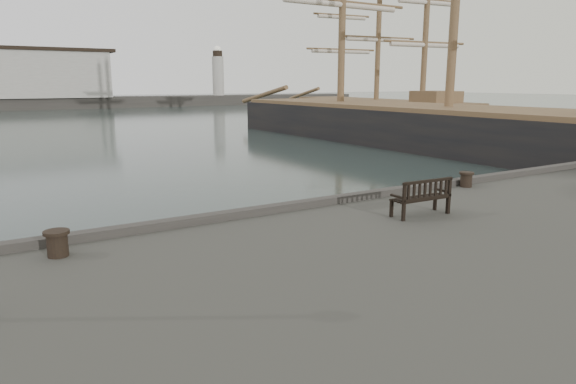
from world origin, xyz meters
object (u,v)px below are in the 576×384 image
object	(u,v)px
tall_ship_main	(447,136)
bollard_right	(466,180)
bench	(421,204)
tall_ship_far	(376,116)
bollard_left	(57,244)

from	to	relation	value
tall_ship_main	bollard_right	bearing A→B (deg)	-137.73
bench	tall_ship_main	bearing A→B (deg)	42.79
bench	bollard_right	bearing A→B (deg)	27.78
bollard_right	tall_ship_far	size ratio (longest dim) A/B	0.02
bench	bollard_right	size ratio (longest dim) A/B	3.37
tall_ship_far	bollard_right	bearing A→B (deg)	-121.33
bollard_left	tall_ship_far	bearing A→B (deg)	42.83
bench	bollard_left	bearing A→B (deg)	172.85
bollard_right	tall_ship_far	xyz separation A→B (m)	(27.38, 35.51, -0.98)
tall_ship_far	tall_ship_main	bearing A→B (deg)	-111.89
bench	tall_ship_far	xyz separation A→B (m)	(31.04, 37.24, -1.02)
bench	bollard_right	xyz separation A→B (m)	(3.66, 1.73, -0.05)
tall_ship_far	bench	bearing A→B (deg)	-123.52
bench	tall_ship_main	size ratio (longest dim) A/B	0.03
bollard_right	bollard_left	bearing A→B (deg)	-177.94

